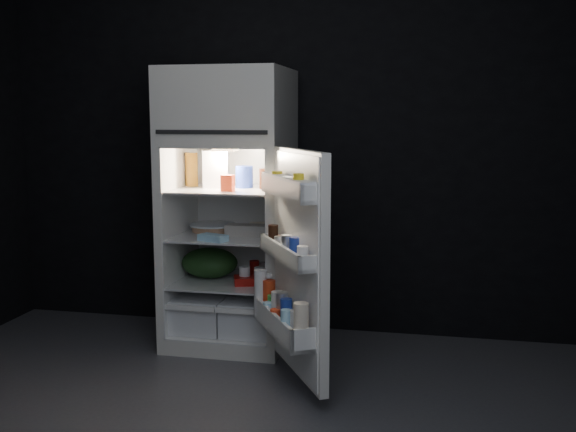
% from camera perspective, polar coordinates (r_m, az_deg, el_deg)
% --- Properties ---
extents(wall_back, '(4.00, 0.00, 2.70)m').
position_cam_1_polar(wall_back, '(4.64, -0.18, 6.81)').
color(wall_back, black).
rests_on(wall_back, ground).
extents(refrigerator, '(0.76, 0.71, 1.78)m').
position_cam_1_polar(refrigerator, '(4.37, -4.90, 1.50)').
color(refrigerator, white).
rests_on(refrigerator, ground).
extents(fridge_door, '(0.53, 0.72, 1.22)m').
position_cam_1_polar(fridge_door, '(3.62, 0.48, -4.37)').
color(fridge_door, white).
rests_on(fridge_door, ground).
extents(milk_jug, '(0.19, 0.19, 0.24)m').
position_cam_1_polar(milk_jug, '(4.37, -6.15, 3.99)').
color(milk_jug, white).
rests_on(milk_jug, refrigerator).
extents(mayo_jar, '(0.12, 0.12, 0.14)m').
position_cam_1_polar(mayo_jar, '(4.34, -3.71, 3.32)').
color(mayo_jar, '#1C3498').
rests_on(mayo_jar, refrigerator).
extents(jam_jar, '(0.12, 0.12, 0.13)m').
position_cam_1_polar(jam_jar, '(4.27, -1.81, 3.19)').
color(jam_jar, black).
rests_on(jam_jar, refrigerator).
extents(amber_bottle, '(0.11, 0.11, 0.22)m').
position_cam_1_polar(amber_bottle, '(4.48, -8.16, 3.93)').
color(amber_bottle, '#AB6A1B').
rests_on(amber_bottle, refrigerator).
extents(small_carton, '(0.08, 0.06, 0.10)m').
position_cam_1_polar(small_carton, '(4.15, -5.13, 2.80)').
color(small_carton, red).
rests_on(small_carton, refrigerator).
extents(egg_carton, '(0.32, 0.13, 0.07)m').
position_cam_1_polar(egg_carton, '(4.30, -3.21, -1.22)').
color(egg_carton, gray).
rests_on(egg_carton, refrigerator).
extents(pie, '(0.35, 0.35, 0.04)m').
position_cam_1_polar(pie, '(4.49, -6.38, -1.04)').
color(pie, '#A17655').
rests_on(pie, refrigerator).
extents(flat_package, '(0.20, 0.15, 0.04)m').
position_cam_1_polar(flat_package, '(4.14, -6.37, -1.85)').
color(flat_package, '#96CCE8').
rests_on(flat_package, refrigerator).
extents(wrapped_pkg, '(0.16, 0.14, 0.05)m').
position_cam_1_polar(wrapped_pkg, '(4.50, -2.39, -0.91)').
color(wrapped_pkg, beige).
rests_on(wrapped_pkg, refrigerator).
extents(produce_bag, '(0.46, 0.42, 0.20)m').
position_cam_1_polar(produce_bag, '(4.48, -6.65, -3.95)').
color(produce_bag, '#193815').
rests_on(produce_bag, refrigerator).
extents(yogurt_tray, '(0.28, 0.21, 0.05)m').
position_cam_1_polar(yogurt_tray, '(4.30, -2.92, -5.44)').
color(yogurt_tray, '#A3130E').
rests_on(yogurt_tray, refrigerator).
extents(small_can_red, '(0.07, 0.07, 0.09)m').
position_cam_1_polar(small_can_red, '(4.57, -2.86, -4.35)').
color(small_can_red, '#A3130E').
rests_on(small_can_red, refrigerator).
extents(small_can_silver, '(0.09, 0.09, 0.09)m').
position_cam_1_polar(small_can_silver, '(4.52, -1.93, -4.49)').
color(small_can_silver, silver).
rests_on(small_can_silver, refrigerator).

